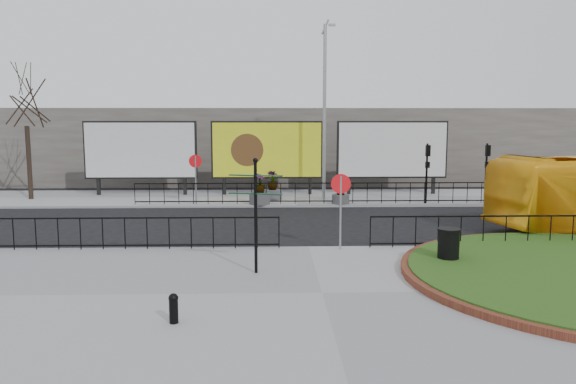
{
  "coord_description": "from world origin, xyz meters",
  "views": [
    {
      "loc": [
        -1.21,
        -18.28,
        4.37
      ],
      "look_at": [
        -0.66,
        1.17,
        1.8
      ],
      "focal_mm": 35.0,
      "sensor_mm": 36.0,
      "label": 1
    }
  ],
  "objects_px": {
    "billboard_mid": "(267,150)",
    "fingerpost_sign": "(256,204)",
    "planter_b": "(273,189)",
    "lamp_post": "(325,109)",
    "planter_a": "(260,193)",
    "planter_c": "(341,193)",
    "litter_bin": "(448,247)",
    "bollard": "(174,307)"
  },
  "relations": [
    {
      "from": "litter_bin",
      "to": "planter_a",
      "type": "height_order",
      "value": "planter_a"
    },
    {
      "from": "fingerpost_sign",
      "to": "litter_bin",
      "type": "bearing_deg",
      "value": 23.63
    },
    {
      "from": "planter_c",
      "to": "billboard_mid",
      "type": "bearing_deg",
      "value": 136.01
    },
    {
      "from": "litter_bin",
      "to": "fingerpost_sign",
      "type": "bearing_deg",
      "value": -173.62
    },
    {
      "from": "billboard_mid",
      "to": "bollard",
      "type": "height_order",
      "value": "billboard_mid"
    },
    {
      "from": "billboard_mid",
      "to": "planter_a",
      "type": "bearing_deg",
      "value": -95.5
    },
    {
      "from": "planter_a",
      "to": "planter_b",
      "type": "height_order",
      "value": "planter_a"
    },
    {
      "from": "planter_a",
      "to": "planter_c",
      "type": "height_order",
      "value": "planter_a"
    },
    {
      "from": "billboard_mid",
      "to": "lamp_post",
      "type": "distance_m",
      "value": 4.23
    },
    {
      "from": "fingerpost_sign",
      "to": "planter_a",
      "type": "xyz_separation_m",
      "value": [
        -0.18,
        12.55,
        -1.39
      ]
    },
    {
      "from": "fingerpost_sign",
      "to": "planter_c",
      "type": "height_order",
      "value": "fingerpost_sign"
    },
    {
      "from": "lamp_post",
      "to": "fingerpost_sign",
      "type": "distance_m",
      "value": 14.77
    },
    {
      "from": "planter_b",
      "to": "planter_c",
      "type": "xyz_separation_m",
      "value": [
        3.4,
        -1.6,
        -0.03
      ]
    },
    {
      "from": "fingerpost_sign",
      "to": "bollard",
      "type": "relative_size",
      "value": 4.99
    },
    {
      "from": "billboard_mid",
      "to": "lamp_post",
      "type": "bearing_deg",
      "value": -33.25
    },
    {
      "from": "billboard_mid",
      "to": "planter_b",
      "type": "bearing_deg",
      "value": -81.35
    },
    {
      "from": "fingerpost_sign",
      "to": "planter_c",
      "type": "relative_size",
      "value": 2.28
    },
    {
      "from": "lamp_post",
      "to": "planter_b",
      "type": "relative_size",
      "value": 6.03
    },
    {
      "from": "planter_a",
      "to": "lamp_post",
      "type": "bearing_deg",
      "value": 25.52
    },
    {
      "from": "lamp_post",
      "to": "planter_c",
      "type": "distance_m",
      "value": 4.52
    },
    {
      "from": "billboard_mid",
      "to": "planter_c",
      "type": "bearing_deg",
      "value": -43.99
    },
    {
      "from": "planter_a",
      "to": "fingerpost_sign",
      "type": "bearing_deg",
      "value": -89.2
    },
    {
      "from": "fingerpost_sign",
      "to": "planter_b",
      "type": "relative_size",
      "value": 2.08
    },
    {
      "from": "fingerpost_sign",
      "to": "bollard",
      "type": "xyz_separation_m",
      "value": [
        -1.61,
        -3.81,
        -1.57
      ]
    },
    {
      "from": "fingerpost_sign",
      "to": "litter_bin",
      "type": "xyz_separation_m",
      "value": [
        5.55,
        0.62,
        -1.37
      ]
    },
    {
      "from": "bollard",
      "to": "planter_c",
      "type": "bearing_deg",
      "value": 71.49
    },
    {
      "from": "planter_a",
      "to": "planter_b",
      "type": "distance_m",
      "value": 1.72
    },
    {
      "from": "planter_a",
      "to": "planter_c",
      "type": "distance_m",
      "value": 4.04
    },
    {
      "from": "billboard_mid",
      "to": "lamp_post",
      "type": "relative_size",
      "value": 0.67
    },
    {
      "from": "lamp_post",
      "to": "litter_bin",
      "type": "bearing_deg",
      "value": -80.03
    },
    {
      "from": "billboard_mid",
      "to": "fingerpost_sign",
      "type": "relative_size",
      "value": 1.94
    },
    {
      "from": "planter_a",
      "to": "planter_c",
      "type": "relative_size",
      "value": 1.1
    },
    {
      "from": "litter_bin",
      "to": "planter_c",
      "type": "height_order",
      "value": "planter_c"
    },
    {
      "from": "fingerpost_sign",
      "to": "planter_b",
      "type": "height_order",
      "value": "fingerpost_sign"
    },
    {
      "from": "litter_bin",
      "to": "bollard",
      "type": "bearing_deg",
      "value": -148.27
    },
    {
      "from": "billboard_mid",
      "to": "fingerpost_sign",
      "type": "height_order",
      "value": "billboard_mid"
    },
    {
      "from": "planter_c",
      "to": "fingerpost_sign",
      "type": "bearing_deg",
      "value": -107.13
    },
    {
      "from": "billboard_mid",
      "to": "planter_c",
      "type": "distance_m",
      "value": 5.5
    },
    {
      "from": "bollard",
      "to": "planter_b",
      "type": "xyz_separation_m",
      "value": [
        2.08,
        17.96,
        0.21
      ]
    },
    {
      "from": "lamp_post",
      "to": "bollard",
      "type": "bearing_deg",
      "value": -104.92
    },
    {
      "from": "lamp_post",
      "to": "planter_b",
      "type": "xyz_separation_m",
      "value": [
        -2.71,
        -0.0,
        -4.14
      ]
    },
    {
      "from": "bollard",
      "to": "planter_b",
      "type": "height_order",
      "value": "planter_b"
    }
  ]
}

